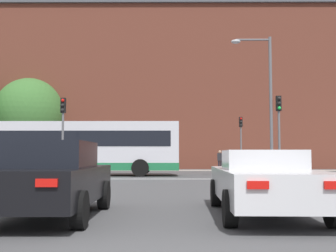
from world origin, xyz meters
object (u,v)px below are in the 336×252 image
(bus_crossing_lead, at_px, (82,147))
(traffic_light_far_right, at_px, (241,135))
(traffic_light_far_left, at_px, (92,139))
(pedestrian_waiting, at_px, (220,159))
(car_roadster_right, at_px, (264,182))
(traffic_light_near_right, at_px, (279,123))
(traffic_light_near_left, at_px, (63,124))
(car_saloon_left, at_px, (49,179))
(street_lamp_junction, at_px, (264,92))

(bus_crossing_lead, bearing_deg, traffic_light_far_right, -52.28)
(traffic_light_far_right, bearing_deg, traffic_light_far_left, -178.14)
(pedestrian_waiting, bearing_deg, car_roadster_right, -86.04)
(traffic_light_near_right, height_order, traffic_light_near_left, traffic_light_near_right)
(car_saloon_left, bearing_deg, traffic_light_far_left, 98.35)
(traffic_light_far_right, distance_m, street_lamp_junction, 11.84)
(bus_crossing_lead, distance_m, traffic_light_near_right, 11.57)
(traffic_light_far_left, relative_size, street_lamp_junction, 0.50)
(traffic_light_near_right, bearing_deg, traffic_light_near_left, 178.63)
(traffic_light_near_left, bearing_deg, street_lamp_junction, -0.69)
(car_roadster_right, xyz_separation_m, traffic_light_near_right, (3.78, 13.32, 2.23))
(traffic_light_near_right, xyz_separation_m, traffic_light_near_left, (-11.41, 0.27, -0.04))
(car_saloon_left, distance_m, bus_crossing_lead, 17.30)
(traffic_light_far_left, xyz_separation_m, street_lamp_junction, (11.17, -11.32, 2.04))
(bus_crossing_lead, xyz_separation_m, pedestrian_waiting, (9.38, 9.23, -0.76))
(traffic_light_near_left, bearing_deg, traffic_light_far_right, 45.43)
(traffic_light_far_left, bearing_deg, bus_crossing_lead, -83.89)
(bus_crossing_lead, xyz_separation_m, traffic_light_far_left, (-0.87, 8.14, 0.83))
(traffic_light_far_left, distance_m, traffic_light_far_right, 11.90)
(bus_crossing_lead, distance_m, traffic_light_far_left, 8.23)
(car_saloon_left, height_order, traffic_light_near_right, traffic_light_near_right)
(car_saloon_left, height_order, pedestrian_waiting, pedestrian_waiting)
(traffic_light_near_right, xyz_separation_m, traffic_light_far_left, (-11.89, 11.46, -0.37))
(traffic_light_near_left, xyz_separation_m, traffic_light_far_right, (11.40, 11.57, 0.02))
(street_lamp_junction, bearing_deg, traffic_light_far_right, 86.48)
(traffic_light_near_right, distance_m, traffic_light_far_left, 16.52)
(car_roadster_right, bearing_deg, traffic_light_near_right, 75.72)
(traffic_light_far_left, bearing_deg, car_roadster_right, -71.88)
(traffic_light_far_left, bearing_deg, traffic_light_far_right, 1.86)
(traffic_light_near_right, bearing_deg, street_lamp_junction, 168.68)
(car_roadster_right, bearing_deg, pedestrian_waiting, 86.83)
(street_lamp_junction, bearing_deg, traffic_light_near_left, 179.31)
(traffic_light_far_right, bearing_deg, pedestrian_waiting, 156.47)
(bus_crossing_lead, height_order, traffic_light_far_left, traffic_light_far_left)
(bus_crossing_lead, distance_m, street_lamp_junction, 11.15)
(car_saloon_left, xyz_separation_m, car_roadster_right, (4.29, 0.37, -0.08))
(car_saloon_left, xyz_separation_m, traffic_light_far_left, (-3.82, 25.15, 1.78))
(bus_crossing_lead, xyz_separation_m, traffic_light_far_right, (11.02, 8.52, 1.18))
(traffic_light_near_left, distance_m, pedestrian_waiting, 15.81)
(traffic_light_far_right, bearing_deg, bus_crossing_lead, -142.28)
(pedestrian_waiting, bearing_deg, car_saloon_left, -95.07)
(traffic_light_near_right, relative_size, traffic_light_far_right, 1.01)
(car_saloon_left, relative_size, traffic_light_near_left, 1.01)
(traffic_light_far_left, bearing_deg, car_saloon_left, -81.35)
(traffic_light_near_right, height_order, street_lamp_junction, street_lamp_junction)
(traffic_light_far_left, height_order, street_lamp_junction, street_lamp_junction)
(traffic_light_near_left, xyz_separation_m, traffic_light_far_left, (-0.49, 11.19, -0.33))
(traffic_light_near_left, relative_size, traffic_light_far_left, 1.14)
(car_saloon_left, relative_size, traffic_light_far_left, 1.15)
(bus_crossing_lead, distance_m, pedestrian_waiting, 13.19)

